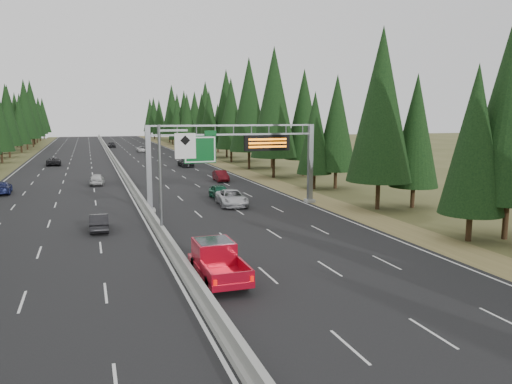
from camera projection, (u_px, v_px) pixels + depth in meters
road at (117, 166)px, 87.22m from camera, size 32.00×260.00×0.08m
shoulder_right at (216, 163)px, 92.85m from camera, size 3.60×260.00×0.06m
shoulder_left at (5, 169)px, 81.59m from camera, size 3.60×260.00×0.06m
median_barrier at (117, 164)px, 87.16m from camera, size 0.70×260.00×0.85m
sign_gantry at (241, 152)px, 47.00m from camera, size 16.75×0.98×7.80m
hov_sign_pole at (169, 173)px, 35.16m from camera, size 2.80×0.50×8.00m
tree_row_right at (250, 113)px, 86.30m from camera, size 11.91×246.01×18.28m
silver_minivan at (232, 198)px, 48.18m from camera, size 2.96×5.66×1.52m
red_pickup at (216, 258)px, 26.74m from camera, size 2.13×5.95×1.94m
car_ahead_green at (220, 192)px, 52.23m from camera, size 1.71×4.24×1.44m
car_ahead_dkred at (221, 176)px, 66.19m from camera, size 1.68×4.36×1.42m
car_ahead_dkgrey at (186, 162)px, 85.23m from camera, size 2.20×5.27×1.52m
car_ahead_white at (142, 149)px, 118.96m from camera, size 2.27×4.75×1.31m
car_ahead_far at (112, 145)px, 135.85m from camera, size 2.09×4.63×1.54m
car_onc_near at (99, 222)px, 37.71m from camera, size 1.48×3.97×1.30m
car_onc_blue at (2, 188)px, 55.46m from camera, size 2.22×4.84×1.37m
car_onc_white at (97, 179)px, 62.73m from camera, size 2.02×4.31×1.43m
car_onc_far at (54, 161)px, 87.28m from camera, size 2.52×5.18×1.42m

